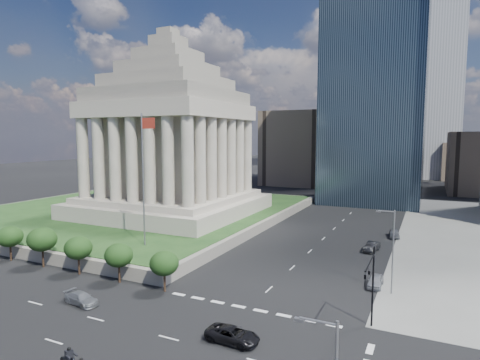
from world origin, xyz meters
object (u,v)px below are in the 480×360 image
Objects in this scene: parked_sedan_mid at (372,247)px; motorcycle_trail at (69,359)px; suv_grey at (81,298)px; parked_sedan_far at (394,233)px; street_lamp_north at (392,247)px; parked_sedan_near at (375,281)px; war_memorial at (170,123)px; flagpole at (144,172)px; pickup_truck at (233,335)px; traffic_signal_ne at (371,280)px.

parked_sedan_mid is 1.58× the size of motorcycle_trail.
suv_grey is 43.93m from parked_sedan_mid.
parked_sedan_far is (2.50, 11.23, 0.01)m from parked_sedan_mid.
street_lamp_north is at bearing -67.21° from parked_sedan_mid.
parked_sedan_mid is at bearing 99.34° from parked_sedan_near.
war_memorial is at bearing 155.10° from parked_sedan_near.
pickup_truck is (23.47, -17.13, -12.42)m from flagpole.
flagpole is at bearing 133.24° from motorcycle_trail.
motorcycle_trail is (-19.41, -29.30, 0.35)m from parked_sedan_near.
traffic_signal_ne is 40.15m from parked_sedan_far.
traffic_signal_ne is (46.50, -34.30, -16.15)m from war_memorial.
traffic_signal_ne is at bearing -16.71° from flagpole.
parked_sedan_near is 0.93× the size of parked_sedan_mid.
parked_sedan_near is at bearing -24.89° from pickup_truck.
suv_grey is 1.02× the size of parked_sedan_far.
traffic_signal_ne is 1.60× the size of pickup_truck.
flagpole is at bearing 163.29° from traffic_signal_ne.
traffic_signal_ne is at bearing -36.42° from war_memorial.
parked_sedan_far reaches higher than parked_sedan_near.
motorcycle_trail reaches higher than parked_sedan_near.
suv_grey is at bearing -129.62° from parked_sedan_far.
pickup_truck is at bearing -36.13° from flagpole.
traffic_signal_ne is at bearing -69.41° from suv_grey.
motorcycle_trail is at bearing -62.52° from flagpole.
suv_grey is 1.00× the size of parked_sedan_mid.
parked_sedan_far is at bearing 6.99° from war_memorial.
flagpole is 4.81× the size of parked_sedan_near.
traffic_signal_ne is 26.55m from motorcycle_trail.
street_lamp_north is at bearing -51.54° from suv_grey.
war_memorial is at bearing 30.30° from suv_grey.
motorcycle_trail reaches higher than pickup_truck.
flagpole reaches higher than pickup_truck.
parked_sedan_mid is (43.00, -5.65, -20.66)m from war_memorial.
war_memorial is 13.76× the size of motorcycle_trail.
flagpole is 46.25m from parked_sedan_far.
motorcycle_trail is at bearing 136.93° from pickup_truck.
war_memorial reaches higher than pickup_truck.
traffic_signal_ne is at bearing -56.12° from pickup_truck.
flagpole is at bearing -146.44° from parked_sedan_far.
war_memorial is 54.92m from street_lamp_north.
parked_sedan_far is 1.56× the size of motorcycle_trail.
flagpole is 4.46× the size of suv_grey.
flagpole is 35.65m from parked_sedan_near.
motorcycle_trail reaches higher than parked_sedan_far.
parked_sedan_mid is (-3.50, 28.65, -4.51)m from traffic_signal_ne.
street_lamp_north is 2.00× the size of pickup_truck.
street_lamp_north reaches higher than traffic_signal_ne.
traffic_signal_ne reaches higher than pickup_truck.
traffic_signal_ne is 13.67m from parked_sedan_near.
motorcycle_trail is (13.92, -26.75, -12.06)m from flagpole.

